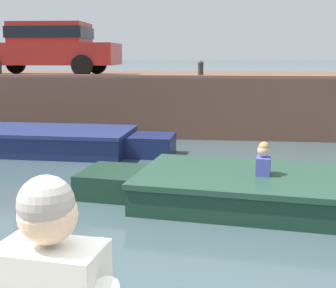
# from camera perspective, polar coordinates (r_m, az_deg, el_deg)

# --- Properties ---
(ground_plane) EXTENTS (400.00, 400.00, 0.00)m
(ground_plane) POSITION_cam_1_polar(r_m,az_deg,el_deg) (7.32, 1.83, -6.54)
(ground_plane) COLOR #3D5156
(far_quay_wall) EXTENTS (60.00, 6.00, 1.59)m
(far_quay_wall) POSITION_cam_1_polar(r_m,az_deg,el_deg) (15.10, 4.37, 5.50)
(far_quay_wall) COLOR brown
(far_quay_wall) RESTS_ON ground
(far_wall_coping) EXTENTS (60.00, 0.24, 0.08)m
(far_wall_coping) POSITION_cam_1_polar(r_m,az_deg,el_deg) (12.17, 3.90, 8.17)
(far_wall_coping) COLOR brown
(far_wall_coping) RESTS_ON far_quay_wall
(boat_moored_west_navy) EXTENTS (6.12, 2.04, 0.53)m
(boat_moored_west_navy) POSITION_cam_1_polar(r_m,az_deg,el_deg) (11.14, -16.25, 0.46)
(boat_moored_west_navy) COLOR navy
(boat_moored_west_navy) RESTS_ON ground
(motorboat_passing) EXTENTS (6.34, 2.75, 0.95)m
(motorboat_passing) POSITION_cam_1_polar(r_m,az_deg,el_deg) (7.06, 15.67, -5.65)
(motorboat_passing) COLOR #193828
(motorboat_passing) RESTS_ON ground
(car_left_inner_red) EXTENTS (4.38, 2.12, 1.54)m
(car_left_inner_red) POSITION_cam_1_polar(r_m,az_deg,el_deg) (14.82, -14.43, 11.46)
(car_left_inner_red) COLOR #B2231E
(car_left_inner_red) RESTS_ON far_quay_wall
(mooring_bollard_mid) EXTENTS (0.15, 0.15, 0.45)m
(mooring_bollard_mid) POSITION_cam_1_polar(r_m,az_deg,el_deg) (12.29, 4.01, 9.13)
(mooring_bollard_mid) COLOR #2D2B28
(mooring_bollard_mid) RESTS_ON far_quay_wall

